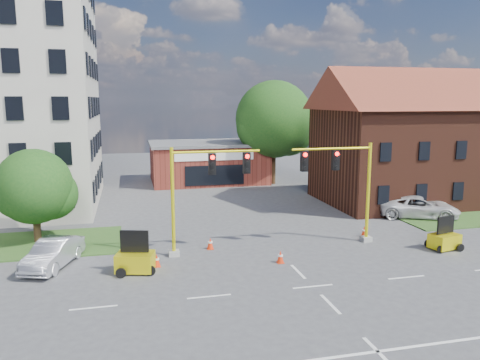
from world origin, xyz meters
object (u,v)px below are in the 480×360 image
at_px(signal_mast_east, 344,181).
at_px(trailer_west, 135,260).
at_px(pickup_white, 419,207).
at_px(trailer_east, 444,240).
at_px(signal_mast_west, 202,187).

relative_size(signal_mast_east, trailer_west, 2.93).
bearing_deg(pickup_white, signal_mast_east, 143.47).
distance_m(signal_mast_east, trailer_east, 6.80).
xyz_separation_m(signal_mast_west, signal_mast_east, (8.71, 0.00, 0.00)).
distance_m(signal_mast_west, signal_mast_east, 8.71).
bearing_deg(signal_mast_east, trailer_east, -25.09).
distance_m(signal_mast_east, trailer_west, 13.12).
height_order(trailer_west, trailer_east, trailer_west).
bearing_deg(signal_mast_west, trailer_east, -10.13).
bearing_deg(pickup_white, trailer_west, 132.62).
height_order(signal_mast_west, signal_mast_east, same).
distance_m(trailer_east, pickup_white, 7.76).
bearing_deg(trailer_west, pickup_white, 32.79).
height_order(signal_mast_west, trailer_east, signal_mast_west).
bearing_deg(trailer_east, signal_mast_west, 156.41).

